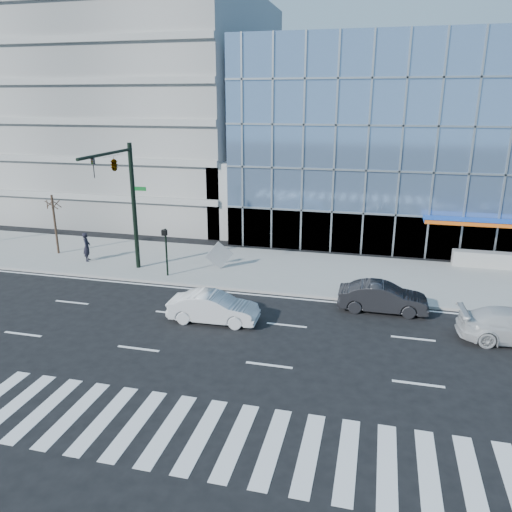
# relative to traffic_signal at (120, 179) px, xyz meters

# --- Properties ---
(ground) EXTENTS (160.00, 160.00, 0.00)m
(ground) POSITION_rel_traffic_signal_xyz_m (11.00, -4.57, -6.16)
(ground) COLOR black
(ground) RESTS_ON ground
(sidewalk) EXTENTS (120.00, 8.00, 0.15)m
(sidewalk) POSITION_rel_traffic_signal_xyz_m (11.00, 3.43, -6.09)
(sidewalk) COLOR gray
(sidewalk) RESTS_ON ground
(theatre_building) EXTENTS (42.00, 26.00, 15.00)m
(theatre_building) POSITION_rel_traffic_signal_xyz_m (25.00, 21.43, 1.34)
(theatre_building) COLOR #6D8DB6
(theatre_building) RESTS_ON ground
(parking_garage) EXTENTS (24.00, 24.00, 20.00)m
(parking_garage) POSITION_rel_traffic_signal_xyz_m (-9.00, 21.43, 3.84)
(parking_garage) COLOR gray
(parking_garage) RESTS_ON ground
(ramp_block) EXTENTS (6.00, 8.00, 6.00)m
(ramp_block) POSITION_rel_traffic_signal_xyz_m (5.00, 13.43, -3.16)
(ramp_block) COLOR gray
(ramp_block) RESTS_ON ground
(tower_backdrop) EXTENTS (14.00, 14.00, 48.00)m
(tower_backdrop) POSITION_rel_traffic_signal_xyz_m (-19.00, 65.43, 17.84)
(tower_backdrop) COLOR gray
(tower_backdrop) RESTS_ON ground
(traffic_signal) EXTENTS (1.14, 5.74, 8.00)m
(traffic_signal) POSITION_rel_traffic_signal_xyz_m (0.00, 0.00, 0.00)
(traffic_signal) COLOR black
(traffic_signal) RESTS_ON sidewalk
(ped_signal_post) EXTENTS (0.30, 0.33, 3.00)m
(ped_signal_post) POSITION_rel_traffic_signal_xyz_m (2.50, 0.37, -4.02)
(ped_signal_post) COLOR black
(ped_signal_post) RESTS_ON sidewalk
(street_tree_near) EXTENTS (1.10, 1.10, 4.23)m
(street_tree_near) POSITION_rel_traffic_signal_xyz_m (-7.00, 2.93, -2.39)
(street_tree_near) COLOR #332319
(street_tree_near) RESTS_ON sidewalk
(white_sedan) EXTENTS (4.55, 1.70, 1.49)m
(white_sedan) POSITION_rel_traffic_signal_xyz_m (7.35, -4.99, -5.42)
(white_sedan) COLOR silver
(white_sedan) RESTS_ON ground
(dark_sedan) EXTENTS (4.61, 1.65, 1.51)m
(dark_sedan) POSITION_rel_traffic_signal_xyz_m (15.54, -1.63, -5.41)
(dark_sedan) COLOR black
(dark_sedan) RESTS_ON ground
(pedestrian) EXTENTS (0.70, 0.84, 1.96)m
(pedestrian) POSITION_rel_traffic_signal_xyz_m (-3.98, 1.88, -5.03)
(pedestrian) COLOR black
(pedestrian) RESTS_ON sidewalk
(tilted_panel) EXTENTS (1.65, 0.92, 1.84)m
(tilted_panel) POSITION_rel_traffic_signal_xyz_m (5.25, 2.45, -5.10)
(tilted_panel) COLOR #A0A0A0
(tilted_panel) RESTS_ON sidewalk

